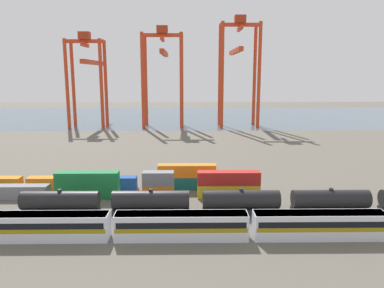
{
  "coord_description": "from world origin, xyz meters",
  "views": [
    {
      "loc": [
        10.95,
        -70.68,
        23.69
      ],
      "look_at": [
        12.39,
        32.06,
        4.28
      ],
      "focal_mm": 34.71,
      "sensor_mm": 36.0,
      "label": 1
    }
  ],
  "objects_px": {
    "passenger_train": "(181,225)",
    "freight_tank_row": "(241,202)",
    "shipping_container_11": "(122,183)",
    "shipping_container_12": "(187,183)",
    "shipping_container_10": "(57,183)",
    "shipping_container_3": "(88,191)",
    "shipping_container_7": "(228,191)",
    "gantry_crane_central": "(163,65)",
    "gantry_crane_east": "(238,61)",
    "gantry_crane_west": "(88,70)"
  },
  "relations": [
    {
      "from": "passenger_train",
      "to": "freight_tank_row",
      "type": "bearing_deg",
      "value": 43.68
    },
    {
      "from": "shipping_container_11",
      "to": "shipping_container_12",
      "type": "distance_m",
      "value": 13.55
    },
    {
      "from": "freight_tank_row",
      "to": "shipping_container_12",
      "type": "distance_m",
      "value": 17.21
    },
    {
      "from": "shipping_container_10",
      "to": "shipping_container_12",
      "type": "height_order",
      "value": "same"
    },
    {
      "from": "shipping_container_3",
      "to": "shipping_container_7",
      "type": "distance_m",
      "value": 27.3
    },
    {
      "from": "freight_tank_row",
      "to": "shipping_container_10",
      "type": "distance_m",
      "value": 39.14
    },
    {
      "from": "passenger_train",
      "to": "gantry_crane_central",
      "type": "distance_m",
      "value": 124.38
    },
    {
      "from": "shipping_container_12",
      "to": "shipping_container_11",
      "type": "bearing_deg",
      "value": 180.0
    },
    {
      "from": "shipping_container_11",
      "to": "shipping_container_12",
      "type": "height_order",
      "value": "same"
    },
    {
      "from": "passenger_train",
      "to": "shipping_container_12",
      "type": "xyz_separation_m",
      "value": [
        0.81,
        24.09,
        -0.84
      ]
    },
    {
      "from": "freight_tank_row",
      "to": "gantry_crane_central",
      "type": "bearing_deg",
      "value": 100.12
    },
    {
      "from": "shipping_container_11",
      "to": "shipping_container_12",
      "type": "relative_size",
      "value": 0.5
    },
    {
      "from": "shipping_container_7",
      "to": "shipping_container_10",
      "type": "bearing_deg",
      "value": 170.8
    },
    {
      "from": "gantry_crane_east",
      "to": "shipping_container_11",
      "type": "bearing_deg",
      "value": -110.86
    },
    {
      "from": "shipping_container_10",
      "to": "gantry_crane_central",
      "type": "distance_m",
      "value": 102.08
    },
    {
      "from": "freight_tank_row",
      "to": "shipping_container_11",
      "type": "distance_m",
      "value": 27.03
    },
    {
      "from": "shipping_container_12",
      "to": "gantry_crane_central",
      "type": "xyz_separation_m",
      "value": [
        -10.67,
        97.26,
        26.29
      ]
    },
    {
      "from": "freight_tank_row",
      "to": "shipping_container_11",
      "type": "height_order",
      "value": "freight_tank_row"
    },
    {
      "from": "shipping_container_12",
      "to": "gantry_crane_east",
      "type": "bearing_deg",
      "value": 76.42
    },
    {
      "from": "shipping_container_7",
      "to": "gantry_crane_west",
      "type": "height_order",
      "value": "gantry_crane_west"
    },
    {
      "from": "passenger_train",
      "to": "gantry_crane_central",
      "type": "height_order",
      "value": "gantry_crane_central"
    },
    {
      "from": "shipping_container_11",
      "to": "gantry_crane_west",
      "type": "height_order",
      "value": "gantry_crane_west"
    },
    {
      "from": "shipping_container_11",
      "to": "gantry_crane_central",
      "type": "distance_m",
      "value": 100.79
    },
    {
      "from": "passenger_train",
      "to": "gantry_crane_west",
      "type": "xyz_separation_m",
      "value": [
        -44.02,
        121.97,
        23.3
      ]
    },
    {
      "from": "freight_tank_row",
      "to": "passenger_train",
      "type": "bearing_deg",
      "value": -136.32
    },
    {
      "from": "gantry_crane_west",
      "to": "shipping_container_12",
      "type": "bearing_deg",
      "value": -65.39
    },
    {
      "from": "shipping_container_7",
      "to": "gantry_crane_east",
      "type": "relative_size",
      "value": 0.25
    },
    {
      "from": "shipping_container_10",
      "to": "shipping_container_11",
      "type": "height_order",
      "value": "same"
    },
    {
      "from": "shipping_container_11",
      "to": "shipping_container_12",
      "type": "bearing_deg",
      "value": 0.0
    },
    {
      "from": "gantry_crane_west",
      "to": "shipping_container_7",
      "type": "bearing_deg",
      "value": -62.93
    },
    {
      "from": "shipping_container_12",
      "to": "gantry_crane_central",
      "type": "distance_m",
      "value": 101.32
    },
    {
      "from": "gantry_crane_east",
      "to": "gantry_crane_west",
      "type": "bearing_deg",
      "value": 179.42
    },
    {
      "from": "shipping_container_7",
      "to": "gantry_crane_west",
      "type": "distance_m",
      "value": 118.8
    },
    {
      "from": "freight_tank_row",
      "to": "shipping_container_7",
      "type": "distance_m",
      "value": 8.89
    },
    {
      "from": "freight_tank_row",
      "to": "gantry_crane_west",
      "type": "relative_size",
      "value": 1.78
    },
    {
      "from": "shipping_container_3",
      "to": "shipping_container_10",
      "type": "bearing_deg",
      "value": 144.15
    },
    {
      "from": "shipping_container_3",
      "to": "shipping_container_12",
      "type": "bearing_deg",
      "value": 16.54
    },
    {
      "from": "gantry_crane_central",
      "to": "gantry_crane_east",
      "type": "distance_m",
      "value": 34.21
    },
    {
      "from": "gantry_crane_east",
      "to": "gantry_crane_central",
      "type": "bearing_deg",
      "value": 179.87
    },
    {
      "from": "shipping_container_7",
      "to": "shipping_container_11",
      "type": "distance_m",
      "value": 22.39
    },
    {
      "from": "shipping_container_12",
      "to": "shipping_container_3",
      "type": "bearing_deg",
      "value": -163.46
    },
    {
      "from": "passenger_train",
      "to": "gantry_crane_east",
      "type": "bearing_deg",
      "value": 78.67
    },
    {
      "from": "shipping_container_7",
      "to": "shipping_container_11",
      "type": "xyz_separation_m",
      "value": [
        -21.65,
        5.7,
        0.0
      ]
    },
    {
      "from": "passenger_train",
      "to": "shipping_container_11",
      "type": "height_order",
      "value": "passenger_train"
    },
    {
      "from": "shipping_container_11",
      "to": "gantry_crane_west",
      "type": "bearing_deg",
      "value": 107.72
    },
    {
      "from": "shipping_container_10",
      "to": "shipping_container_11",
      "type": "relative_size",
      "value": 2.0
    },
    {
      "from": "shipping_container_10",
      "to": "freight_tank_row",
      "type": "bearing_deg",
      "value": -21.71
    },
    {
      "from": "passenger_train",
      "to": "shipping_container_10",
      "type": "relative_size",
      "value": 4.93
    },
    {
      "from": "passenger_train",
      "to": "shipping_container_12",
      "type": "distance_m",
      "value": 24.12
    },
    {
      "from": "gantry_crane_east",
      "to": "shipping_container_7",
      "type": "bearing_deg",
      "value": -98.5
    }
  ]
}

